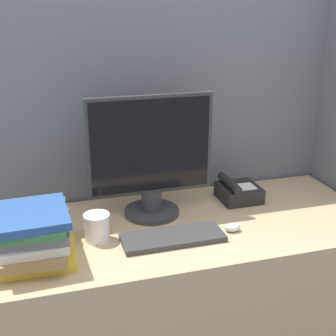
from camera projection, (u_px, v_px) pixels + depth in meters
cubicle_panel_rear at (156, 160)px, 2.09m from camera, size 1.94×0.04×1.78m
desk at (180, 305)px, 1.94m from camera, size 1.54×0.65×0.75m
monitor at (151, 162)px, 1.82m from camera, size 0.50×0.22×0.49m
keyboard at (173, 238)px, 1.69m from camera, size 0.37×0.14×0.02m
mouse at (233, 227)px, 1.75m from camera, size 0.06×0.04×0.03m
coffee_cup at (97, 227)px, 1.68m from camera, size 0.10×0.10×0.10m
book_stack at (34, 235)px, 1.55m from camera, size 0.27×0.33×0.18m
desk_telephone at (238, 192)px, 2.02m from camera, size 0.17×0.18×0.10m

